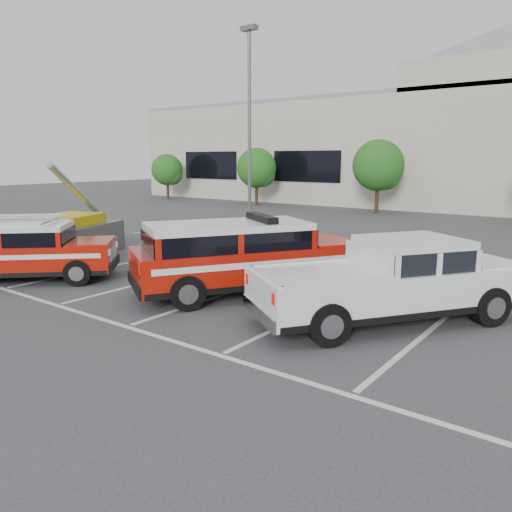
{
  "coord_description": "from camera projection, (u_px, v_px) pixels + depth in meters",
  "views": [
    {
      "loc": [
        8.5,
        -9.47,
        3.63
      ],
      "look_at": [
        0.65,
        1.02,
        1.05
      ],
      "focal_mm": 35.0,
      "sensor_mm": 36.0,
      "label": 1
    }
  ],
  "objects": [
    {
      "name": "ground",
      "position": [
        213.0,
        298.0,
        13.14
      ],
      "size": [
        120.0,
        120.0,
        0.0
      ],
      "primitive_type": "plane",
      "color": "#39393C",
      "rests_on": "ground"
    },
    {
      "name": "stall_markings",
      "position": [
        303.0,
        268.0,
        16.68
      ],
      "size": [
        23.0,
        15.0,
        0.01
      ],
      "primitive_type": "cube",
      "color": "silver",
      "rests_on": "ground"
    },
    {
      "name": "convention_building",
      "position": [
        498.0,
        143.0,
        37.16
      ],
      "size": [
        60.0,
        16.99,
        13.2
      ],
      "color": "beige",
      "rests_on": "ground"
    },
    {
      "name": "tree_far_left",
      "position": [
        168.0,
        171.0,
        44.62
      ],
      "size": [
        2.77,
        2.77,
        3.99
      ],
      "color": "#3F2B19",
      "rests_on": "ground"
    },
    {
      "name": "tree_left",
      "position": [
        258.0,
        169.0,
        38.69
      ],
      "size": [
        3.07,
        3.07,
        4.42
      ],
      "color": "#3F2B19",
      "rests_on": "ground"
    },
    {
      "name": "tree_mid_left",
      "position": [
        380.0,
        167.0,
        32.76
      ],
      "size": [
        3.37,
        3.37,
        4.85
      ],
      "color": "#3F2B19",
      "rests_on": "ground"
    },
    {
      "name": "light_pole_left",
      "position": [
        249.0,
        128.0,
        26.27
      ],
      "size": [
        0.9,
        0.6,
        10.24
      ],
      "color": "#59595E",
      "rests_on": "ground"
    },
    {
      "name": "fire_chief_suv",
      "position": [
        244.0,
        262.0,
        13.49
      ],
      "size": [
        5.09,
        6.29,
        2.13
      ],
      "rotation": [
        0.0,
        0.0,
        -0.56
      ],
      "color": "#9E1307",
      "rests_on": "ground"
    },
    {
      "name": "white_pickup",
      "position": [
        391.0,
        289.0,
        11.18
      ],
      "size": [
        5.25,
        6.21,
        1.88
      ],
      "rotation": [
        0.0,
        0.0,
        -0.62
      ],
      "color": "silver",
      "rests_on": "ground"
    },
    {
      "name": "ladder_suv",
      "position": [
        25.0,
        255.0,
        14.93
      ],
      "size": [
        4.88,
        4.79,
        1.94
      ],
      "rotation": [
        0.0,
        0.0,
        -0.81
      ],
      "color": "#9E1307",
      "rests_on": "ground"
    },
    {
      "name": "utility_rig",
      "position": [
        66.0,
        238.0,
        18.71
      ],
      "size": [
        3.65,
        4.84,
        3.5
      ],
      "rotation": [
        0.0,
        0.0,
        0.38
      ],
      "color": "#59595E",
      "rests_on": "ground"
    }
  ]
}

